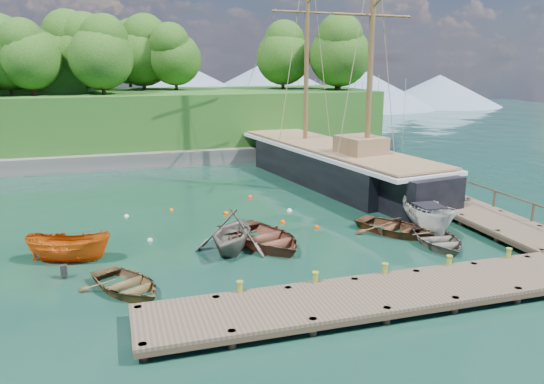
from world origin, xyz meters
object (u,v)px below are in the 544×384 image
Objects in this scene: rowboat_2 at (266,245)px; schooner at (333,167)px; motorboat_orange at (70,261)px; rowboat_4 at (395,233)px; rowboat_0 at (127,291)px; rowboat_3 at (437,245)px; rowboat_1 at (232,251)px; cabin_boat_white at (427,231)px.

rowboat_2 is 0.18× the size of schooner.
schooner reaches higher than motorboat_orange.
schooner reaches higher than rowboat_4.
schooner is (1.59, 12.07, 1.18)m from rowboat_4.
rowboat_0 is 4.72m from motorboat_orange.
schooner is (17.86, 11.26, 1.18)m from motorboat_orange.
rowboat_4 is 0.15× the size of schooner.
motorboat_orange is (-17.37, 3.03, 0.00)m from rowboat_3.
rowboat_3 is at bearing -25.23° from rowboat_0.
motorboat_orange is (-7.42, 0.83, 0.00)m from rowboat_1.
schooner reaches higher than rowboat_2.
cabin_boat_white is (8.99, -0.35, 0.00)m from rowboat_2.
rowboat_3 is (8.18, -2.47, 0.00)m from rowboat_2.
motorboat_orange is at bearing -157.08° from schooner.
rowboat_1 is at bearing 148.67° from rowboat_4.
cabin_boat_white is 12.24m from schooner.
rowboat_4 is (8.86, 0.03, 0.00)m from rowboat_1.
rowboat_0 is 0.80× the size of cabin_boat_white.
motorboat_orange is at bearing -158.75° from rowboat_1.
rowboat_3 is at bearing -101.28° from schooner.
motorboat_orange is at bearing 177.54° from rowboat_3.
rowboat_1 is 1.04× the size of motorboat_orange.
rowboat_4 is (7.08, -0.24, 0.00)m from rowboat_2.
rowboat_2 is (1.77, 0.27, 0.00)m from rowboat_1.
rowboat_2 is at bearing 36.29° from rowboat_1.
motorboat_orange is 0.80× the size of cabin_boat_white.
schooner is at bearing 99.97° from cabin_boat_white.
schooner is (10.45, 12.09, 1.18)m from rowboat_1.
motorboat_orange is 18.20m from cabin_boat_white.
rowboat_3 is 2.27m from cabin_boat_white.
rowboat_2 is at bearing -135.57° from schooner.
rowboat_2 reaches higher than rowboat_4.
rowboat_0 is at bearing -168.81° from rowboat_2.
motorboat_orange reaches higher than rowboat_0.
cabin_boat_white is at bearing -73.17° from motorboat_orange.
schooner is (-0.31, 12.18, 1.18)m from cabin_boat_white.
rowboat_3 is at bearing -32.90° from rowboat_2.
schooner reaches higher than rowboat_3.
rowboat_1 is 0.80× the size of rowboat_2.
rowboat_1 is (5.05, 3.25, 0.00)m from rowboat_0.
rowboat_2 is at bearing 170.64° from rowboat_3.
rowboat_3 is at bearing 15.17° from rowboat_1.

